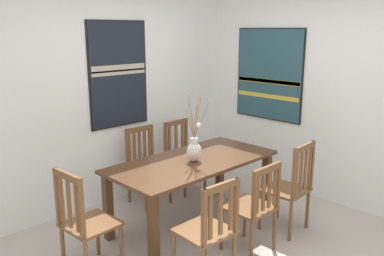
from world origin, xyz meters
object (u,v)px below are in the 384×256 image
chair_0 (254,206)px  chair_1 (85,222)px  chair_3 (146,164)px  painting_on_side_wall (269,75)px  chair_5 (209,230)px  dining_table (193,169)px  chair_4 (183,155)px  centerpiece_vase (194,149)px  chair_2 (291,186)px  painting_on_back_wall (118,74)px

chair_0 → chair_1: 1.53m
chair_3 → painting_on_side_wall: 2.00m
chair_5 → painting_on_side_wall: bearing=24.9°
dining_table → chair_4: size_ratio=2.01×
dining_table → chair_0: size_ratio=2.04×
chair_1 → painting_on_side_wall: painting_on_side_wall is taller
dining_table → chair_3: size_ratio=1.98×
chair_3 → chair_4: chair_3 is taller
chair_3 → chair_5: size_ratio=1.00×
dining_table → centerpiece_vase: (-0.02, -0.05, 0.24)m
dining_table → centerpiece_vase: 0.25m
chair_3 → chair_2: bearing=-70.0°
centerpiece_vase → chair_3: centerpiece_vase is taller
centerpiece_vase → painting_on_side_wall: (1.65, 0.26, 0.62)m
dining_table → chair_4: (0.62, 0.82, -0.16)m
chair_0 → chair_1: chair_1 is taller
dining_table → chair_4: bearing=52.9°
dining_table → chair_0: (0.00, -0.81, -0.16)m
chair_5 → chair_1: bearing=129.4°
dining_table → painting_on_side_wall: bearing=7.6°
centerpiece_vase → chair_4: (0.64, 0.86, -0.40)m
chair_2 → painting_on_side_wall: size_ratio=0.81×
chair_0 → chair_5: size_ratio=0.97×
chair_3 → painting_on_side_wall: (1.61, -0.62, 1.01)m
chair_0 → chair_3: bearing=89.6°
dining_table → chair_5: (-0.64, -0.83, -0.15)m
centerpiece_vase → chair_4: size_ratio=0.78×
chair_3 → chair_1: bearing=-147.4°
chair_5 → painting_on_back_wall: 2.33m
chair_4 → painting_on_back_wall: 1.35m
dining_table → chair_1: (-1.31, -0.02, -0.14)m
centerpiece_vase → chair_2: (0.64, -0.77, -0.38)m
dining_table → chair_3: 0.85m
chair_0 → centerpiece_vase: bearing=92.2°
painting_on_back_wall → centerpiece_vase: bearing=-86.1°
chair_1 → painting_on_back_wall: bearing=44.4°
chair_3 → painting_on_back_wall: bearing=110.9°
chair_5 → painting_on_back_wall: painting_on_back_wall is taller
chair_0 → chair_3: chair_3 is taller
chair_1 → chair_4: chair_1 is taller
centerpiece_vase → painting_on_back_wall: painting_on_back_wall is taller
centerpiece_vase → chair_5: 1.07m
chair_5 → painting_on_side_wall: size_ratio=0.77×
chair_2 → chair_4: bearing=90.0°
chair_2 → painting_on_side_wall: painting_on_side_wall is taller
centerpiece_vase → chair_0: (0.03, -0.76, -0.40)m
centerpiece_vase → chair_1: size_ratio=0.74×
dining_table → centerpiece_vase: centerpiece_vase is taller
painting_on_side_wall → chair_2: bearing=-134.3°
chair_4 → painting_on_back_wall: bearing=154.5°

